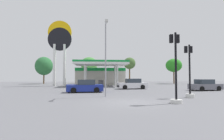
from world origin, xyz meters
TOP-DOWN VIEW (x-y plane):
  - ground_plane at (0.00, 0.00)m, footprint 90.00×90.00m
  - gas_station at (-1.58, 24.68)m, footprint 10.10×13.79m
  - station_pole_sign at (-9.18, 20.24)m, footprint 4.30×0.56m
  - car_0 at (11.22, 8.56)m, footprint 4.09×2.20m
  - car_1 at (-3.58, 7.52)m, footprint 4.08×2.10m
  - car_2 at (2.68, 11.96)m, footprint 4.17×2.11m
  - traffic_signal_0 at (5.45, 2.04)m, footprint 0.70×0.71m
  - traffic_signal_1 at (2.94, -0.67)m, footprint 0.76×0.76m
  - tree_0 at (-14.78, 29.52)m, footprint 4.04×4.04m
  - tree_1 at (-4.17, 28.75)m, footprint 3.92×3.92m
  - tree_2 at (5.80, 29.88)m, footprint 2.93×2.93m
  - tree_3 at (16.16, 27.58)m, footprint 3.77×3.77m
  - corner_streetlamp at (-1.51, 3.20)m, footprint 0.24×1.48m

SIDE VIEW (x-z plane):
  - ground_plane at x=0.00m, z-range 0.00..0.00m
  - car_0 at x=11.22m, z-range -0.07..1.33m
  - car_1 at x=-3.58m, z-range -0.07..1.34m
  - car_2 at x=2.68m, z-range -0.07..1.38m
  - traffic_signal_0 at x=5.45m, z-range -0.58..3.85m
  - traffic_signal_1 at x=2.94m, z-range -0.60..4.10m
  - gas_station at x=-1.58m, z-range -0.14..4.28m
  - corner_streetlamp at x=-1.51m, z-range 0.69..7.17m
  - tree_0 at x=-14.78m, z-range 1.01..7.37m
  - tree_3 at x=16.16m, z-range 1.39..7.40m
  - tree_1 at x=-4.17m, z-range 1.42..7.72m
  - tree_2 at x=5.80m, z-range 1.73..8.19m
  - station_pole_sign at x=-9.18m, z-range 1.67..13.77m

